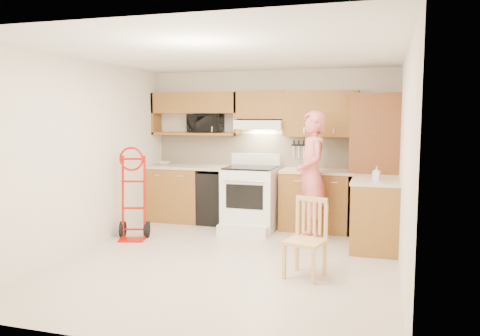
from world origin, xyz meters
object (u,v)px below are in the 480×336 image
at_px(microwave, 206,123).
at_px(range, 249,193).
at_px(hand_truck, 132,198).
at_px(dining_chair, 305,239).
at_px(person, 312,176).

bearing_deg(microwave, range, -31.48).
relative_size(hand_truck, dining_chair, 1.38).
height_order(range, dining_chair, range).
xyz_separation_m(range, hand_truck, (-1.46, -0.99, 0.02)).
distance_m(range, hand_truck, 1.77).
relative_size(range, person, 0.63).
bearing_deg(microwave, hand_truck, -114.41).
distance_m(microwave, dining_chair, 3.37).
bearing_deg(range, person, -14.35).
bearing_deg(person, hand_truck, -96.15).
xyz_separation_m(hand_truck, dining_chair, (2.63, -0.91, -0.16)).
xyz_separation_m(microwave, person, (1.88, -0.74, -0.72)).
bearing_deg(person, range, -127.14).
xyz_separation_m(person, hand_truck, (-2.46, -0.73, -0.32)).
bearing_deg(hand_truck, person, 0.32).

